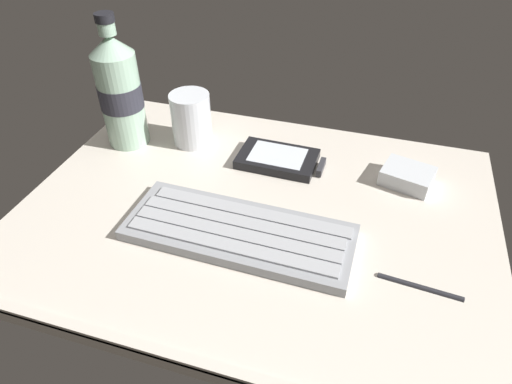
{
  "coord_description": "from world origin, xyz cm",
  "views": [
    {
      "loc": [
        13.24,
        -43.72,
        40.18
      ],
      "look_at": [
        0.0,
        0.0,
        3.0
      ],
      "focal_mm": 31.09,
      "sensor_mm": 36.0,
      "label": 1
    }
  ],
  "objects_px": {
    "juice_cup": "(191,121)",
    "charger_block": "(407,176)",
    "handheld_device": "(282,159)",
    "keyboard": "(239,232)",
    "water_bottle": "(120,91)",
    "stylus_pen": "(420,285)"
  },
  "relations": [
    {
      "from": "juice_cup",
      "to": "charger_block",
      "type": "bearing_deg",
      "value": -2.3
    },
    {
      "from": "handheld_device",
      "to": "keyboard",
      "type": "bearing_deg",
      "value": -94.0
    },
    {
      "from": "charger_block",
      "to": "water_bottle",
      "type": "bearing_deg",
      "value": -177.98
    },
    {
      "from": "water_bottle",
      "to": "keyboard",
      "type": "bearing_deg",
      "value": -33.24
    },
    {
      "from": "juice_cup",
      "to": "water_bottle",
      "type": "xyz_separation_m",
      "value": [
        -0.1,
        -0.03,
        0.05
      ]
    },
    {
      "from": "water_bottle",
      "to": "stylus_pen",
      "type": "bearing_deg",
      "value": -20.99
    },
    {
      "from": "keyboard",
      "to": "water_bottle",
      "type": "distance_m",
      "value": 0.31
    },
    {
      "from": "handheld_device",
      "to": "stylus_pen",
      "type": "relative_size",
      "value": 1.36
    },
    {
      "from": "juice_cup",
      "to": "handheld_device",
      "type": "bearing_deg",
      "value": -7.02
    },
    {
      "from": "keyboard",
      "to": "water_bottle",
      "type": "xyz_separation_m",
      "value": [
        -0.25,
        0.16,
        0.08
      ]
    },
    {
      "from": "keyboard",
      "to": "charger_block",
      "type": "distance_m",
      "value": 0.27
    },
    {
      "from": "keyboard",
      "to": "handheld_device",
      "type": "height_order",
      "value": "keyboard"
    },
    {
      "from": "keyboard",
      "to": "stylus_pen",
      "type": "xyz_separation_m",
      "value": [
        0.22,
        -0.02,
        -0.0
      ]
    },
    {
      "from": "handheld_device",
      "to": "juice_cup",
      "type": "xyz_separation_m",
      "value": [
        -0.16,
        0.02,
        0.03
      ]
    },
    {
      "from": "juice_cup",
      "to": "keyboard",
      "type": "bearing_deg",
      "value": -52.93
    },
    {
      "from": "water_bottle",
      "to": "stylus_pen",
      "type": "height_order",
      "value": "water_bottle"
    },
    {
      "from": "juice_cup",
      "to": "water_bottle",
      "type": "bearing_deg",
      "value": -163.87
    },
    {
      "from": "keyboard",
      "to": "charger_block",
      "type": "xyz_separation_m",
      "value": [
        0.2,
        0.18,
        0.0
      ]
    },
    {
      "from": "handheld_device",
      "to": "charger_block",
      "type": "bearing_deg",
      "value": 1.66
    },
    {
      "from": "juice_cup",
      "to": "charger_block",
      "type": "xyz_separation_m",
      "value": [
        0.34,
        -0.01,
        -0.03
      ]
    },
    {
      "from": "keyboard",
      "to": "charger_block",
      "type": "height_order",
      "value": "charger_block"
    },
    {
      "from": "juice_cup",
      "to": "stylus_pen",
      "type": "bearing_deg",
      "value": -29.72
    }
  ]
}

